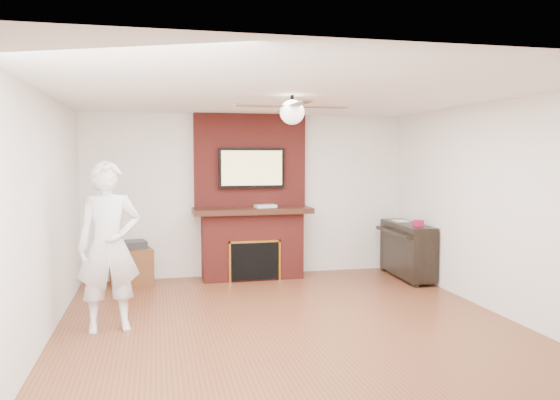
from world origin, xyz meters
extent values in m
cube|color=brown|center=(0.00, 0.00, -0.09)|extent=(5.36, 5.86, 0.18)
cube|color=white|center=(0.00, 0.00, 2.59)|extent=(5.36, 5.86, 0.18)
cube|color=silver|center=(0.00, 2.84, 1.25)|extent=(5.36, 0.18, 2.50)
cube|color=silver|center=(0.00, -2.84, 1.25)|extent=(5.36, 0.18, 2.50)
cube|color=silver|center=(-2.59, 0.00, 1.25)|extent=(0.18, 5.86, 2.50)
cube|color=silver|center=(2.59, 0.00, 1.25)|extent=(0.18, 5.86, 2.50)
cube|color=maroon|center=(0.00, 2.50, 0.50)|extent=(1.50, 0.50, 1.00)
cube|color=black|center=(0.00, 2.47, 1.04)|extent=(1.78, 0.64, 0.08)
cube|color=maroon|center=(0.00, 2.65, 1.79)|extent=(1.70, 0.20, 1.42)
cube|color=black|center=(0.00, 2.25, 0.31)|extent=(0.70, 0.06, 0.55)
cube|color=#BF8C2D|center=(0.00, 2.24, 0.60)|extent=(0.78, 0.02, 0.03)
cube|color=#BF8C2D|center=(-0.38, 2.24, 0.31)|extent=(0.03, 0.02, 0.61)
cube|color=#BF8C2D|center=(0.38, 2.24, 0.31)|extent=(0.03, 0.02, 0.61)
cube|color=black|center=(0.00, 2.50, 1.68)|extent=(1.00, 0.07, 0.60)
cube|color=tan|center=(0.00, 2.47, 1.68)|extent=(0.92, 0.01, 0.52)
cylinder|color=black|center=(0.00, 0.00, 2.43)|extent=(0.04, 0.04, 0.14)
sphere|color=white|center=(0.00, 0.00, 2.32)|extent=(0.26, 0.26, 0.26)
cube|color=black|center=(0.33, 0.00, 2.38)|extent=(0.55, 0.11, 0.01)
cube|color=black|center=(0.00, 0.33, 2.38)|extent=(0.11, 0.55, 0.01)
cube|color=black|center=(-0.33, 0.00, 2.38)|extent=(0.55, 0.11, 0.01)
cube|color=black|center=(0.00, -0.33, 2.38)|extent=(0.11, 0.55, 0.01)
imported|color=silver|center=(-1.91, 0.36, 0.90)|extent=(0.72, 0.54, 1.81)
cube|color=brown|center=(-1.78, 2.48, 0.26)|extent=(0.65, 0.65, 0.53)
cube|color=#292A2C|center=(-1.78, 2.48, 0.58)|extent=(0.48, 0.42, 0.11)
cube|color=black|center=(2.30, 1.95, 0.45)|extent=(0.43, 1.30, 0.79)
cube|color=black|center=(2.16, 1.38, 0.35)|extent=(0.06, 0.10, 0.69)
cube|color=black|center=(2.16, 2.53, 0.35)|extent=(0.06, 0.10, 0.69)
cube|color=black|center=(2.08, 1.95, 0.71)|extent=(0.19, 1.19, 0.05)
cube|color=silver|center=(2.30, 2.20, 0.85)|extent=(0.18, 0.25, 0.01)
cube|color=#A81437|center=(2.30, 1.61, 0.89)|extent=(0.12, 0.12, 0.09)
cube|color=silver|center=(0.20, 2.45, 1.10)|extent=(0.34, 0.23, 0.04)
cylinder|color=orange|center=(-0.15, 2.37, 0.06)|extent=(0.07, 0.07, 0.12)
cylinder|color=#507E32|center=(-0.01, 2.37, 0.05)|extent=(0.07, 0.07, 0.10)
cylinder|color=#FFF6CA|center=(0.10, 2.35, 0.06)|extent=(0.08, 0.08, 0.12)
cylinder|color=#3768A7|center=(0.24, 2.35, 0.04)|extent=(0.06, 0.06, 0.08)
camera|label=1|loc=(-1.41, -5.62, 1.86)|focal=35.00mm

